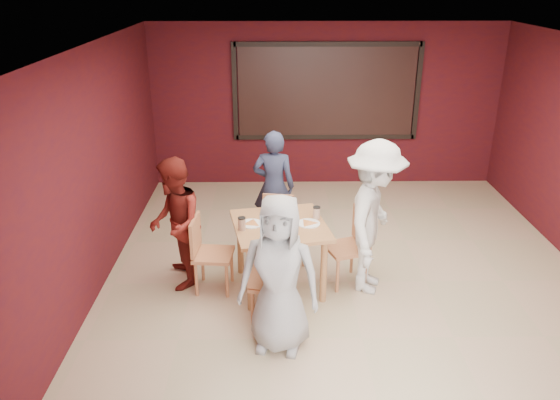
{
  "coord_description": "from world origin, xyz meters",
  "views": [
    {
      "loc": [
        -0.92,
        -5.81,
        3.53
      ],
      "look_at": [
        -0.84,
        -0.07,
        1.13
      ],
      "focal_mm": 35.0,
      "sensor_mm": 36.0,
      "label": 1
    }
  ],
  "objects_px": {
    "dining_table": "(280,232)",
    "chair_left": "(207,250)",
    "chair_back": "(277,224)",
    "diner_right": "(374,218)",
    "diner_back": "(274,187)",
    "chair_right": "(352,242)",
    "diner_left": "(175,224)",
    "diner_front": "(279,275)",
    "chair_front": "(270,282)"
  },
  "relations": [
    {
      "from": "dining_table",
      "to": "chair_left",
      "type": "xyz_separation_m",
      "value": [
        -0.86,
        -0.04,
        -0.2
      ]
    },
    {
      "from": "chair_back",
      "to": "chair_left",
      "type": "height_order",
      "value": "chair_left"
    },
    {
      "from": "diner_right",
      "to": "chair_back",
      "type": "bearing_deg",
      "value": 74.43
    },
    {
      "from": "chair_left",
      "to": "diner_right",
      "type": "xyz_separation_m",
      "value": [
        1.95,
        -0.0,
        0.4
      ]
    },
    {
      "from": "diner_back",
      "to": "chair_right",
      "type": "bearing_deg",
      "value": 134.16
    },
    {
      "from": "chair_right",
      "to": "diner_left",
      "type": "distance_m",
      "value": 2.12
    },
    {
      "from": "diner_front",
      "to": "diner_back",
      "type": "bearing_deg",
      "value": 102.71
    },
    {
      "from": "chair_back",
      "to": "chair_right",
      "type": "height_order",
      "value": "chair_right"
    },
    {
      "from": "chair_left",
      "to": "diner_right",
      "type": "relative_size",
      "value": 0.5
    },
    {
      "from": "dining_table",
      "to": "diner_left",
      "type": "bearing_deg",
      "value": 175.69
    },
    {
      "from": "dining_table",
      "to": "diner_back",
      "type": "xyz_separation_m",
      "value": [
        -0.07,
        1.29,
        0.07
      ]
    },
    {
      "from": "chair_left",
      "to": "chair_front",
      "type": "bearing_deg",
      "value": -43.09
    },
    {
      "from": "chair_back",
      "to": "diner_front",
      "type": "bearing_deg",
      "value": -89.97
    },
    {
      "from": "diner_front",
      "to": "diner_right",
      "type": "bearing_deg",
      "value": 56.43
    },
    {
      "from": "diner_front",
      "to": "diner_left",
      "type": "height_order",
      "value": "diner_front"
    },
    {
      "from": "diner_front",
      "to": "diner_back",
      "type": "height_order",
      "value": "diner_front"
    },
    {
      "from": "chair_front",
      "to": "diner_front",
      "type": "distance_m",
      "value": 0.52
    },
    {
      "from": "diner_back",
      "to": "diner_left",
      "type": "bearing_deg",
      "value": 51.66
    },
    {
      "from": "chair_left",
      "to": "diner_left",
      "type": "height_order",
      "value": "diner_left"
    },
    {
      "from": "chair_left",
      "to": "diner_left",
      "type": "distance_m",
      "value": 0.48
    },
    {
      "from": "diner_left",
      "to": "diner_back",
      "type": "bearing_deg",
      "value": 125.95
    },
    {
      "from": "chair_right",
      "to": "diner_back",
      "type": "bearing_deg",
      "value": 128.35
    },
    {
      "from": "dining_table",
      "to": "diner_right",
      "type": "distance_m",
      "value": 1.1
    },
    {
      "from": "chair_front",
      "to": "diner_front",
      "type": "height_order",
      "value": "diner_front"
    },
    {
      "from": "chair_front",
      "to": "diner_right",
      "type": "xyz_separation_m",
      "value": [
        1.2,
        0.7,
        0.42
      ]
    },
    {
      "from": "dining_table",
      "to": "diner_back",
      "type": "distance_m",
      "value": 1.3
    },
    {
      "from": "diner_left",
      "to": "chair_back",
      "type": "bearing_deg",
      "value": 108.41
    },
    {
      "from": "chair_right",
      "to": "diner_left",
      "type": "relative_size",
      "value": 0.59
    },
    {
      "from": "chair_back",
      "to": "diner_back",
      "type": "xyz_separation_m",
      "value": [
        -0.04,
        0.55,
        0.31
      ]
    },
    {
      "from": "chair_back",
      "to": "chair_right",
      "type": "relative_size",
      "value": 0.91
    },
    {
      "from": "dining_table",
      "to": "chair_left",
      "type": "relative_size",
      "value": 1.33
    },
    {
      "from": "dining_table",
      "to": "chair_right",
      "type": "distance_m",
      "value": 0.9
    },
    {
      "from": "chair_back",
      "to": "diner_left",
      "type": "height_order",
      "value": "diner_left"
    },
    {
      "from": "chair_back",
      "to": "diner_right",
      "type": "bearing_deg",
      "value": -35.23
    },
    {
      "from": "chair_back",
      "to": "diner_front",
      "type": "relative_size",
      "value": 0.52
    },
    {
      "from": "dining_table",
      "to": "chair_front",
      "type": "distance_m",
      "value": 0.78
    },
    {
      "from": "chair_back",
      "to": "diner_back",
      "type": "height_order",
      "value": "diner_back"
    },
    {
      "from": "dining_table",
      "to": "chair_front",
      "type": "xyz_separation_m",
      "value": [
        -0.11,
        -0.74,
        -0.22
      ]
    },
    {
      "from": "chair_left",
      "to": "diner_back",
      "type": "bearing_deg",
      "value": 59.09
    },
    {
      "from": "chair_front",
      "to": "chair_right",
      "type": "height_order",
      "value": "chair_right"
    },
    {
      "from": "chair_left",
      "to": "diner_right",
      "type": "bearing_deg",
      "value": -0.09
    },
    {
      "from": "dining_table",
      "to": "chair_left",
      "type": "distance_m",
      "value": 0.89
    },
    {
      "from": "dining_table",
      "to": "diner_left",
      "type": "relative_size",
      "value": 0.77
    },
    {
      "from": "chair_left",
      "to": "chair_right",
      "type": "bearing_deg",
      "value": 4.77
    },
    {
      "from": "chair_left",
      "to": "diner_back",
      "type": "distance_m",
      "value": 1.57
    },
    {
      "from": "dining_table",
      "to": "diner_right",
      "type": "bearing_deg",
      "value": -2.04
    },
    {
      "from": "diner_back",
      "to": "diner_left",
      "type": "relative_size",
      "value": 1.0
    },
    {
      "from": "dining_table",
      "to": "chair_left",
      "type": "height_order",
      "value": "dining_table"
    },
    {
      "from": "diner_front",
      "to": "diner_left",
      "type": "relative_size",
      "value": 1.03
    },
    {
      "from": "chair_back",
      "to": "diner_left",
      "type": "bearing_deg",
      "value": -151.68
    }
  ]
}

